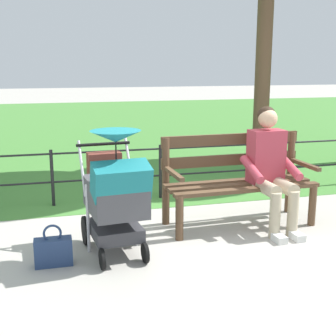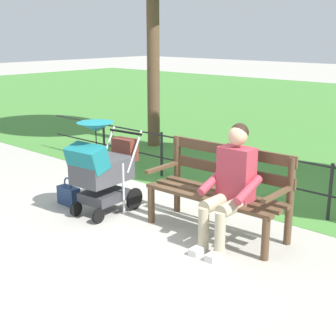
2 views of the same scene
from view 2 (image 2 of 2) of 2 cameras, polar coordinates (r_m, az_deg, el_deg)
The scene contains 6 objects.
ground_plane at distance 5.74m, azimuth 0.78°, elevation -6.25°, with size 60.00×60.00×0.00m, color #ADA89E.
park_bench at distance 5.31m, azimuth 6.29°, elevation -2.16°, with size 1.62×0.65×0.96m.
person_on_bench at distance 4.93m, azimuth 7.44°, elevation -1.75°, with size 0.54×0.74×1.28m.
stroller at distance 5.83m, azimuth -7.91°, elevation 0.13°, with size 0.58×0.92×1.15m.
handbag at distance 6.33m, azimuth -11.75°, elevation -3.20°, with size 0.32×0.14×0.37m.
park_fence at distance 6.38m, azimuth 10.05°, elevation -0.18°, with size 8.12×0.04×0.70m.
Camera 2 is at (-3.50, 4.00, 2.15)m, focal length 51.17 mm.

